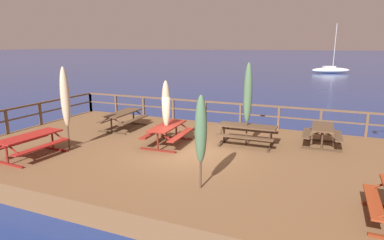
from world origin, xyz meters
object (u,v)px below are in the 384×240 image
at_px(picnic_table_back_right, 247,130).
at_px(patio_umbrella_tall_front, 65,97).
at_px(picnic_table_mid_centre, 31,141).
at_px(patio_umbrella_short_front, 248,93).
at_px(picnic_table_mid_right, 167,130).
at_px(patio_umbrella_tall_mid_right, 201,130).
at_px(patio_umbrella_short_mid, 166,104).
at_px(sailboat_distant, 331,70).
at_px(picnic_table_front_right, 123,116).
at_px(picnic_table_mid_left, 322,132).

distance_m(picnic_table_back_right, patio_umbrella_tall_front, 6.83).
distance_m(picnic_table_mid_centre, patio_umbrella_short_front, 7.84).
bearing_deg(picnic_table_mid_right, patio_umbrella_tall_mid_right, -50.39).
xyz_separation_m(patio_umbrella_tall_front, patio_umbrella_tall_mid_right, (5.74, -1.27, -0.31)).
xyz_separation_m(patio_umbrella_short_mid, sailboat_distant, (5.52, 46.54, -1.69)).
xyz_separation_m(picnic_table_mid_centre, patio_umbrella_short_mid, (3.62, 3.06, 1.01)).
bearing_deg(patio_umbrella_tall_front, patio_umbrella_tall_mid_right, -12.48).
distance_m(picnic_table_front_right, patio_umbrella_tall_front, 3.58).
distance_m(patio_umbrella_short_front, patio_umbrella_short_mid, 3.09).
height_order(picnic_table_mid_centre, patio_umbrella_short_front, patio_umbrella_short_front).
bearing_deg(sailboat_distant, picnic_table_mid_centre, -100.44).
bearing_deg(patio_umbrella_tall_mid_right, sailboat_distant, 86.69).
xyz_separation_m(picnic_table_mid_centre, patio_umbrella_short_front, (6.45, 4.22, 1.44)).
relative_size(patio_umbrella_tall_front, patio_umbrella_tall_mid_right, 1.19).
distance_m(patio_umbrella_tall_mid_right, sailboat_distant, 49.78).
xyz_separation_m(picnic_table_front_right, patio_umbrella_tall_mid_right, (5.64, -4.59, 1.05)).
bearing_deg(picnic_table_back_right, picnic_table_mid_right, -157.57).
height_order(patio_umbrella_tall_front, patio_umbrella_short_front, patio_umbrella_short_front).
distance_m(picnic_table_back_right, picnic_table_mid_right, 3.06).
height_order(picnic_table_mid_right, patio_umbrella_tall_mid_right, patio_umbrella_tall_mid_right).
relative_size(picnic_table_back_right, picnic_table_mid_centre, 1.00).
distance_m(patio_umbrella_tall_mid_right, patio_umbrella_short_mid, 4.09).
bearing_deg(sailboat_distant, picnic_table_front_right, -100.70).
bearing_deg(patio_umbrella_short_front, patio_umbrella_short_mid, -157.77).
relative_size(picnic_table_mid_right, sailboat_distant, 0.28).
bearing_deg(picnic_table_front_right, patio_umbrella_tall_mid_right, -39.09).
height_order(picnic_table_front_right, patio_umbrella_tall_mid_right, patio_umbrella_tall_mid_right).
height_order(picnic_table_back_right, picnic_table_mid_right, same).
height_order(picnic_table_mid_centre, patio_umbrella_tall_mid_right, patio_umbrella_tall_mid_right).
bearing_deg(picnic_table_mid_right, picnic_table_mid_left, 21.30).
xyz_separation_m(picnic_table_back_right, sailboat_distant, (2.67, 45.33, -0.68)).
height_order(picnic_table_back_right, patio_umbrella_short_front, patio_umbrella_short_front).
height_order(picnic_table_mid_left, sailboat_distant, sailboat_distant).
xyz_separation_m(picnic_table_mid_left, picnic_table_mid_centre, (-9.13, -5.24, 0.02)).
xyz_separation_m(patio_umbrella_short_front, patio_umbrella_short_mid, (-2.83, -1.16, -0.42)).
distance_m(picnic_table_front_right, patio_umbrella_short_mid, 3.49).
bearing_deg(sailboat_distant, picnic_table_mid_left, -90.01).
bearing_deg(picnic_table_front_right, picnic_table_mid_right, -25.15).
height_order(picnic_table_mid_right, patio_umbrella_short_mid, patio_umbrella_short_mid).
bearing_deg(picnic_table_back_right, patio_umbrella_tall_mid_right, -92.73).
distance_m(patio_umbrella_tall_front, sailboat_distant, 49.20).
height_order(picnic_table_mid_right, picnic_table_mid_left, same).
bearing_deg(patio_umbrella_tall_front, picnic_table_mid_right, 31.20).
xyz_separation_m(picnic_table_back_right, patio_umbrella_tall_mid_right, (-0.21, -4.33, 1.05)).
distance_m(picnic_table_front_right, patio_umbrella_tall_mid_right, 7.35).
height_order(picnic_table_front_right, picnic_table_mid_centre, same).
bearing_deg(picnic_table_mid_left, sailboat_distant, 89.99).
bearing_deg(patio_umbrella_tall_front, picnic_table_front_right, 88.25).
relative_size(picnic_table_back_right, patio_umbrella_short_mid, 0.89).
xyz_separation_m(picnic_table_mid_centre, patio_umbrella_tall_mid_right, (6.26, -0.06, 1.05)).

